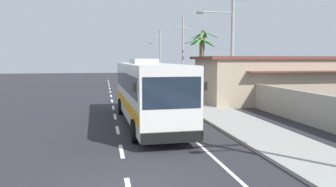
# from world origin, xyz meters

# --- Properties ---
(sidewalk_kerb) EXTENTS (3.20, 90.00, 0.14)m
(sidewalk_kerb) POSITION_xyz_m (6.80, 10.00, 0.07)
(sidewalk_kerb) COLOR #999993
(sidewalk_kerb) RESTS_ON ground
(lane_markings) EXTENTS (3.51, 71.03, 0.01)m
(lane_markings) POSITION_xyz_m (2.12, 14.82, 0.00)
(lane_markings) COLOR white
(lane_markings) RESTS_ON ground
(boundary_wall) EXTENTS (0.24, 60.00, 1.84)m
(boundary_wall) POSITION_xyz_m (10.60, 14.00, 0.92)
(boundary_wall) COLOR #9E998E
(boundary_wall) RESTS_ON ground
(coach_bus_foreground) EXTENTS (3.25, 12.21, 3.70)m
(coach_bus_foreground) POSITION_xyz_m (1.80, 9.95, 1.93)
(coach_bus_foreground) COLOR silver
(coach_bus_foreground) RESTS_ON ground
(motorcycle_beside_bus) EXTENTS (0.56, 1.96, 1.56)m
(motorcycle_beside_bus) POSITION_xyz_m (3.95, 18.58, 0.64)
(motorcycle_beside_bus) COLOR black
(motorcycle_beside_bus) RESTS_ON ground
(pedestrian_near_kerb) EXTENTS (0.36, 0.36, 1.68)m
(pedestrian_near_kerb) POSITION_xyz_m (7.36, 18.90, 1.02)
(pedestrian_near_kerb) COLOR gold
(pedestrian_near_kerb) RESTS_ON sidewalk_kerb
(utility_pole_mid) EXTENTS (3.89, 0.24, 9.84)m
(utility_pole_mid) POSITION_xyz_m (8.59, 14.52, 5.21)
(utility_pole_mid) COLOR #9E9E99
(utility_pole_mid) RESTS_ON ground
(utility_pole_far) EXTENTS (2.54, 0.24, 8.69)m
(utility_pole_far) POSITION_xyz_m (8.85, 30.87, 4.57)
(utility_pole_far) COLOR #9E9E99
(utility_pole_far) RESTS_ON ground
(utility_pole_distant) EXTENTS (3.12, 0.24, 8.65)m
(utility_pole_distant) POSITION_xyz_m (8.70, 47.23, 4.64)
(utility_pole_distant) COLOR #9E9E99
(utility_pole_distant) RESTS_ON ground
(palm_nearest) EXTENTS (3.45, 3.22, 7.08)m
(palm_nearest) POSITION_xyz_m (11.02, 29.33, 5.34)
(palm_nearest) COLOR brown
(palm_nearest) RESTS_ON ground
(palm_second) EXTENTS (3.18, 3.01, 5.80)m
(palm_second) POSITION_xyz_m (8.51, 22.15, 4.36)
(palm_second) COLOR brown
(palm_second) RESTS_ON ground
(roadside_building) EXTENTS (15.92, 6.97, 3.89)m
(roadside_building) POSITION_xyz_m (14.97, 17.28, 1.96)
(roadside_building) COLOR tan
(roadside_building) RESTS_ON ground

